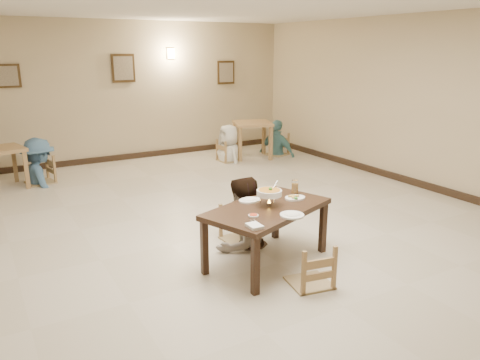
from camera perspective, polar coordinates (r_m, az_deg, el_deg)
floor at (r=6.41m, az=-0.98°, el=-6.33°), size 10.00×10.00×0.00m
wall_back at (r=10.63m, az=-14.45°, el=10.36°), size 10.00×0.00×10.00m
wall_right at (r=8.66m, az=23.05°, el=8.50°), size 0.00×10.00×10.00m
baseboard_back at (r=10.82m, az=-13.89°, el=2.75°), size 8.00×0.06×0.12m
baseboard_right at (r=8.91m, az=21.95°, el=-0.71°), size 0.06×10.00×0.12m
picture_a at (r=10.19m, az=-26.73°, el=11.26°), size 0.55×0.04×0.45m
picture_b at (r=10.59m, az=-14.04°, el=13.09°), size 0.50×0.04×0.60m
picture_c at (r=11.55m, az=-1.71°, el=12.97°), size 0.45×0.04×0.55m
wall_sconce at (r=10.94m, az=-8.44°, el=15.02°), size 0.16×0.05×0.22m
main_table at (r=5.33m, az=3.34°, el=-4.05°), size 1.66×1.28×0.69m
chair_far at (r=5.99m, az=-0.08°, el=-3.47°), size 0.41×0.41×0.88m
chair_near at (r=4.94m, az=8.64°, el=-7.79°), size 0.42×0.42×0.90m
main_diner at (r=5.74m, az=0.20°, el=0.27°), size 1.03×0.92×1.75m
curry_warmer at (r=5.29m, az=3.59°, el=-1.58°), size 0.32×0.29×0.26m
rice_plate_far at (r=5.47m, az=1.22°, el=-2.46°), size 0.27×0.27×0.06m
rice_plate_near at (r=5.02m, az=6.36°, el=-4.25°), size 0.26×0.26×0.06m
fried_plate at (r=5.59m, az=6.73°, el=-2.11°), size 0.26×0.26×0.06m
chili_dish at (r=4.98m, az=1.64°, el=-4.35°), size 0.11×0.11×0.02m
napkin_cutlery at (r=4.69m, az=1.78°, el=-5.61°), size 0.16×0.26×0.03m
drink_glass at (r=5.79m, az=6.71°, el=-0.87°), size 0.08×0.08×0.17m
bg_table_left at (r=9.22m, az=-27.18°, el=2.67°), size 0.88×0.88×0.73m
bg_table_right at (r=10.61m, az=1.52°, el=6.33°), size 1.04×1.04×0.81m
bg_chair_lr at (r=9.32m, az=-23.42°, el=2.54°), size 0.46×0.46×0.98m
bg_chair_rl at (r=10.30m, az=-1.40°, el=4.79°), size 0.42×0.42×0.90m
bg_chair_rr at (r=10.94m, az=4.56°, el=5.51°), size 0.45×0.45×0.95m
bg_diner_b at (r=9.25m, az=-23.66°, el=4.70°), size 0.88×1.21×1.69m
bg_diner_c at (r=10.24m, az=-1.41°, el=6.76°), size 0.52×0.79×1.62m
bg_diner_d at (r=10.88m, az=4.60°, el=7.31°), size 0.73×1.04×1.64m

